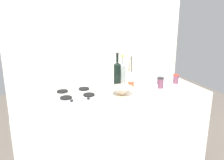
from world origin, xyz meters
TOP-DOWN VIEW (x-y plane):
  - counter_block at (0.00, 0.00)m, footprint 1.80×0.70m
  - backsplash_panel at (0.00, 0.38)m, footprint 1.90×0.06m
  - stovetop_hob at (-0.35, 0.02)m, footprint 0.41×0.40m
  - plate_stack at (0.51, 0.17)m, footprint 0.23×0.23m
  - wine_bottle_leftmost at (0.17, 0.16)m, footprint 0.07×0.07m
  - wine_bottle_mid_left at (0.08, 0.06)m, footprint 0.07×0.07m
  - mixing_bowl at (0.04, -0.14)m, footprint 0.20×0.20m
  - butter_dish at (0.33, -0.09)m, footprint 0.17×0.12m
  - utensil_crock at (0.31, 0.26)m, footprint 0.08×0.08m
  - condiment_jar_front at (0.50, -0.05)m, footprint 0.07×0.07m
  - condiment_jar_rear at (0.23, 0.07)m, footprint 0.06×0.06m
  - condiment_jar_spare at (0.74, 0.02)m, footprint 0.06×0.06m

SIDE VIEW (x-z plane):
  - counter_block at x=0.00m, z-range 0.00..0.90m
  - stovetop_hob at x=-0.35m, z-range 0.89..0.93m
  - butter_dish at x=0.33m, z-range 0.90..0.97m
  - condiment_jar_rear at x=0.23m, z-range 0.90..0.98m
  - mixing_bowl at x=0.04m, z-range 0.90..0.99m
  - condiment_jar_spare at x=0.74m, z-range 0.90..1.00m
  - plate_stack at x=0.51m, z-range 0.90..1.01m
  - condiment_jar_front at x=0.50m, z-range 0.90..1.01m
  - utensil_crock at x=0.31m, z-range 0.81..1.10m
  - wine_bottle_leftmost at x=0.17m, z-range 0.87..1.18m
  - wine_bottle_mid_left at x=0.08m, z-range 0.86..1.23m
  - backsplash_panel at x=0.00m, z-range 0.00..2.28m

